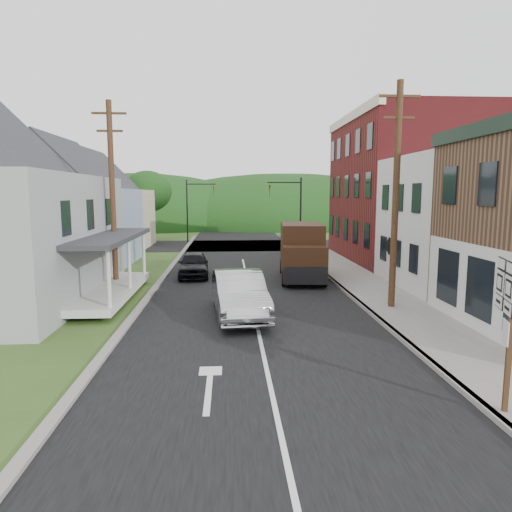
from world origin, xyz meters
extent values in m
plane|color=#2D4719|center=(0.00, 0.00, 0.00)|extent=(120.00, 120.00, 0.00)
cube|color=black|center=(0.00, 10.00, 0.00)|extent=(9.00, 90.00, 0.02)
cube|color=black|center=(0.00, 27.00, 0.00)|extent=(60.00, 9.00, 0.02)
cube|color=slate|center=(5.90, 8.00, 0.07)|extent=(2.80, 55.00, 0.15)
cube|color=slate|center=(4.55, 8.00, 0.07)|extent=(0.20, 55.00, 0.15)
cube|color=slate|center=(-4.65, 8.00, 0.06)|extent=(0.30, 55.00, 0.12)
cube|color=silver|center=(11.30, 7.50, 3.25)|extent=(8.00, 7.00, 6.50)
cube|color=maroon|center=(11.30, 17.00, 5.00)|extent=(8.00, 12.00, 10.00)
cube|color=#8294B1|center=(-11.00, 17.00, 2.50)|extent=(7.00, 8.00, 5.00)
cube|color=#C1B595|center=(-11.50, 26.00, 2.50)|extent=(7.00, 8.00, 5.00)
cylinder|color=#472D19|center=(5.60, 3.50, 4.50)|extent=(0.26, 0.26, 9.00)
cube|color=#472D19|center=(5.60, 3.50, 8.40)|extent=(1.60, 0.10, 0.10)
cube|color=#472D19|center=(5.60, 3.50, 7.60)|extent=(1.20, 0.10, 0.10)
cylinder|color=#472D19|center=(-6.50, 8.00, 4.50)|extent=(0.26, 0.26, 9.00)
cube|color=#472D19|center=(-6.50, 8.00, 8.40)|extent=(1.60, 0.10, 0.10)
cube|color=#472D19|center=(-6.50, 8.00, 7.60)|extent=(1.20, 0.10, 0.10)
cylinder|color=black|center=(5.00, 23.50, 3.00)|extent=(0.14, 0.14, 6.00)
cylinder|color=black|center=(3.60, 23.50, 5.60)|extent=(2.80, 0.10, 0.10)
imported|color=olive|center=(2.40, 23.50, 4.90)|extent=(0.16, 0.20, 1.00)
cylinder|color=black|center=(-5.00, 30.50, 3.00)|extent=(0.14, 0.14, 6.00)
cylinder|color=black|center=(-3.60, 30.50, 5.60)|extent=(2.80, 0.10, 0.10)
imported|color=olive|center=(-2.40, 30.50, 4.90)|extent=(0.16, 0.20, 1.00)
cylinder|color=#382616|center=(-9.00, 32.00, 1.96)|extent=(0.36, 0.36, 3.92)
ellipsoid|color=black|center=(-9.00, 32.00, 4.90)|extent=(4.80, 4.80, 4.08)
ellipsoid|color=black|center=(0.00, 55.00, 0.00)|extent=(90.00, 30.00, 16.00)
imported|color=#B1B1B6|center=(-0.60, 2.87, 0.86)|extent=(2.30, 5.36, 1.72)
imported|color=black|center=(-3.00, 11.50, 0.70)|extent=(1.87, 4.20, 1.40)
cube|color=black|center=(3.04, 10.72, 1.67)|extent=(2.56, 4.38, 2.77)
cube|color=black|center=(2.82, 8.25, 1.19)|extent=(2.32, 1.72, 1.82)
cube|color=black|center=(2.84, 8.44, 1.96)|extent=(2.10, 1.32, 0.05)
cube|color=black|center=(2.75, 7.44, 0.72)|extent=(2.11, 0.33, 0.86)
cylinder|color=black|center=(1.83, 8.43, 0.43)|extent=(0.34, 0.88, 0.86)
cylinder|color=black|center=(3.83, 8.26, 0.43)|extent=(0.34, 0.88, 0.86)
cylinder|color=black|center=(2.17, 12.24, 0.43)|extent=(0.34, 0.88, 0.86)
cylinder|color=black|center=(4.16, 12.06, 0.43)|extent=(0.34, 0.88, 0.86)
cube|color=#472D19|center=(4.80, -5.49, 1.77)|extent=(0.13, 0.13, 3.24)
cube|color=black|center=(4.75, -5.47, 2.79)|extent=(0.58, 1.78, 0.07)
cube|color=silver|center=(4.71, -5.46, 3.20)|extent=(0.17, 0.49, 0.20)
cube|color=silver|center=(4.71, -5.46, 2.79)|extent=(0.18, 0.54, 0.51)
cube|color=silver|center=(4.71, -5.46, 2.37)|extent=(0.17, 0.49, 0.26)
cube|color=silver|center=(4.90, -4.84, 3.20)|extent=(0.17, 0.49, 0.20)
cube|color=silver|center=(4.90, -4.84, 2.79)|extent=(0.18, 0.54, 0.51)
cube|color=silver|center=(4.90, -4.84, 2.37)|extent=(0.17, 0.49, 0.26)
cube|color=silver|center=(4.71, -5.46, 1.86)|extent=(0.14, 0.40, 0.51)
cylinder|color=black|center=(5.62, 3.86, 1.47)|extent=(0.07, 0.07, 2.65)
cube|color=black|center=(5.55, 3.86, 2.58)|extent=(0.12, 0.77, 0.78)
cube|color=#EFA60C|center=(5.57, 3.86, 2.58)|extent=(0.12, 0.70, 0.70)
camera|label=1|loc=(-0.99, -14.24, 4.71)|focal=32.00mm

